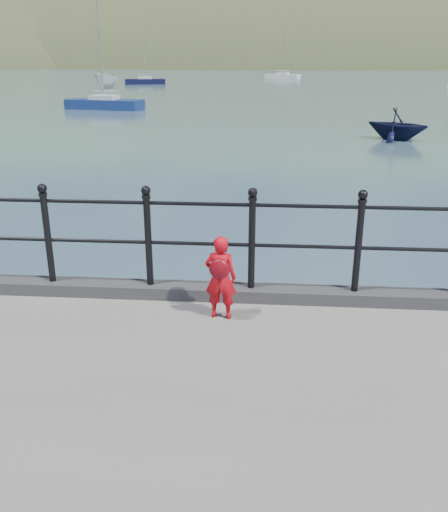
# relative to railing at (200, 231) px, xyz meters

# --- Properties ---
(ground) EXTENTS (600.00, 600.00, 0.00)m
(ground) POSITION_rel_railing_xyz_m (-0.00, 0.15, -1.82)
(ground) COLOR #2D4251
(ground) RESTS_ON ground
(kerb) EXTENTS (60.00, 0.30, 0.15)m
(kerb) POSITION_rel_railing_xyz_m (-0.00, -0.00, -0.75)
(kerb) COLOR #28282B
(kerb) RESTS_ON quay
(railing) EXTENTS (18.11, 0.11, 1.20)m
(railing) POSITION_rel_railing_xyz_m (0.00, 0.00, 0.00)
(railing) COLOR black
(railing) RESTS_ON kerb
(far_shore) EXTENTS (830.00, 200.00, 156.00)m
(far_shore) POSITION_rel_railing_xyz_m (38.34, 239.56, -24.39)
(far_shore) COLOR #333A21
(far_shore) RESTS_ON ground
(child) EXTENTS (0.36, 0.31, 0.94)m
(child) POSITION_rel_railing_xyz_m (0.29, -0.51, -0.34)
(child) COLOR red
(child) RESTS_ON quay
(launch_white) EXTENTS (2.60, 4.82, 1.76)m
(launch_white) POSITION_rel_railing_xyz_m (-18.86, 60.93, -0.94)
(launch_white) COLOR silver
(launch_white) RESTS_ON ground
(launch_navy) EXTENTS (3.65, 3.53, 1.47)m
(launch_navy) POSITION_rel_railing_xyz_m (6.68, 20.29, -1.09)
(launch_navy) COLOR black
(launch_navy) RESTS_ON ground
(sailboat_port) EXTENTS (5.88, 2.93, 8.22)m
(sailboat_port) POSITION_rel_railing_xyz_m (-11.28, 34.25, -1.48)
(sailboat_port) COLOR navy
(sailboat_port) RESTS_ON ground
(sailboat_left) EXTENTS (5.65, 2.86, 7.78)m
(sailboat_left) POSITION_rel_railing_xyz_m (-16.29, 70.57, -1.48)
(sailboat_left) COLOR black
(sailboat_left) RESTS_ON ground
(sailboat_deep) EXTENTS (6.05, 3.92, 8.67)m
(sailboat_deep) POSITION_rel_railing_xyz_m (2.80, 90.99, -1.48)
(sailboat_deep) COLOR silver
(sailboat_deep) RESTS_ON ground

